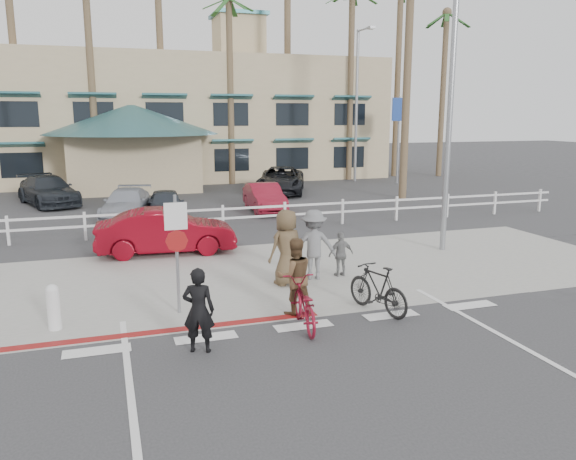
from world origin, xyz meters
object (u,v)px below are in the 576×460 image
object	(u,v)px
sign_post	(177,248)
car_white_sedan	(166,232)
bike_red	(303,304)
bike_black	(378,289)

from	to	relation	value
sign_post	car_white_sedan	distance (m)	5.62
sign_post	bike_red	xyz separation A→B (m)	(2.28, -1.63, -0.96)
sign_post	bike_red	world-z (taller)	sign_post
bike_red	car_white_sedan	distance (m)	7.46
bike_red	car_white_sedan	xyz separation A→B (m)	(-1.94, 7.20, 0.21)
bike_red	bike_black	xyz separation A→B (m)	(1.84, 0.33, 0.05)
sign_post	bike_black	size ratio (longest dim) A/B	1.62
sign_post	car_white_sedan	xyz separation A→B (m)	(0.34, 5.56, -0.75)
sign_post	bike_red	size ratio (longest dim) A/B	1.56
car_white_sedan	bike_black	bearing A→B (deg)	-147.25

